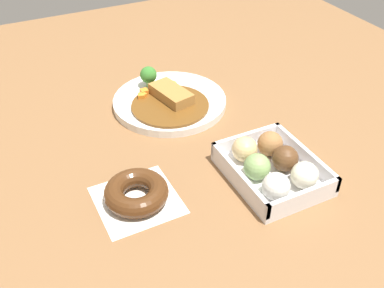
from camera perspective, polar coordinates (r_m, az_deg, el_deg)
ground_plane at (r=0.94m, az=-0.92°, el=0.99°), size 1.60×1.60×0.00m
curry_plate at (r=1.04m, az=-2.99°, el=5.65°), size 0.26×0.26×0.07m
donut_box at (r=0.84m, az=10.25°, el=-2.87°), size 0.19×0.16×0.06m
chocolate_ring_donut at (r=0.79m, az=-7.14°, el=-6.25°), size 0.14×0.14×0.04m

